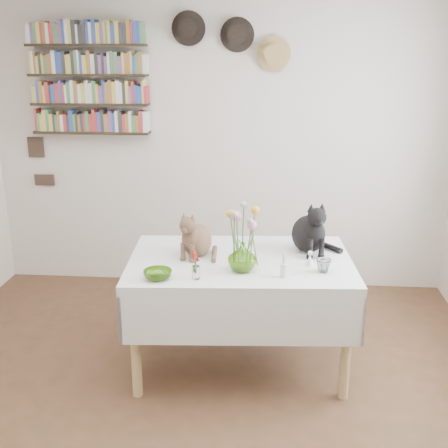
# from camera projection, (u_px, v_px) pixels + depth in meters

# --- Properties ---
(room) EXTENTS (4.08, 4.58, 2.58)m
(room) POSITION_uv_depth(u_px,v_px,m) (180.00, 229.00, 2.77)
(room) COLOR brown
(room) RESTS_ON ground
(dining_table) EXTENTS (1.51, 1.03, 0.78)m
(dining_table) POSITION_uv_depth(u_px,v_px,m) (240.00, 286.00, 3.74)
(dining_table) COLOR white
(dining_table) RESTS_ON room
(tabby_cat) EXTENTS (0.30, 0.34, 0.32)m
(tabby_cat) POSITION_uv_depth(u_px,v_px,m) (197.00, 232.00, 3.71)
(tabby_cat) COLOR brown
(tabby_cat) RESTS_ON dining_table
(black_cat) EXTENTS (0.33, 0.37, 0.37)m
(black_cat) POSITION_uv_depth(u_px,v_px,m) (309.00, 224.00, 3.78)
(black_cat) COLOR black
(black_cat) RESTS_ON dining_table
(flower_vase) EXTENTS (0.23, 0.23, 0.19)m
(flower_vase) POSITION_uv_depth(u_px,v_px,m) (242.00, 257.00, 3.46)
(flower_vase) COLOR #83BE35
(flower_vase) RESTS_ON dining_table
(green_bowl) EXTENTS (0.17, 0.17, 0.05)m
(green_bowl) POSITION_uv_depth(u_px,v_px,m) (158.00, 275.00, 3.36)
(green_bowl) COLOR #83BE35
(green_bowl) RESTS_ON dining_table
(drinking_glass) EXTENTS (0.10, 0.10, 0.08)m
(drinking_glass) POSITION_uv_depth(u_px,v_px,m) (323.00, 266.00, 3.46)
(drinking_glass) COLOR white
(drinking_glass) RESTS_ON dining_table
(candlestick) EXTENTS (0.04, 0.04, 0.16)m
(candlestick) POSITION_uv_depth(u_px,v_px,m) (284.00, 269.00, 3.38)
(candlestick) COLOR white
(candlestick) RESTS_ON dining_table
(berry_jar) EXTENTS (0.05, 0.05, 0.20)m
(berry_jar) POSITION_uv_depth(u_px,v_px,m) (196.00, 265.00, 3.35)
(berry_jar) COLOR white
(berry_jar) RESTS_ON dining_table
(porcelain_figurine) EXTENTS (0.05, 0.05, 0.10)m
(porcelain_figurine) POSITION_uv_depth(u_px,v_px,m) (310.00, 259.00, 3.56)
(porcelain_figurine) COLOR white
(porcelain_figurine) RESTS_ON dining_table
(flower_bouquet) EXTENTS (0.17, 0.13, 0.39)m
(flower_bouquet) POSITION_uv_depth(u_px,v_px,m) (243.00, 218.00, 3.40)
(flower_bouquet) COLOR #4C7233
(flower_bouquet) RESTS_ON flower_vase
(bookshelf_unit) EXTENTS (1.00, 0.16, 0.91)m
(bookshelf_unit) POSITION_uv_depth(u_px,v_px,m) (89.00, 80.00, 4.73)
(bookshelf_unit) COLOR black
(bookshelf_unit) RESTS_ON room
(wall_hats) EXTENTS (0.98, 0.09, 0.48)m
(wall_hats) POSITION_uv_depth(u_px,v_px,m) (233.00, 39.00, 4.56)
(wall_hats) COLOR black
(wall_hats) RESTS_ON room
(wall_art_plaques) EXTENTS (0.21, 0.02, 0.44)m
(wall_art_plaques) POSITION_uv_depth(u_px,v_px,m) (40.00, 161.00, 5.05)
(wall_art_plaques) COLOR #38281E
(wall_art_plaques) RESTS_ON room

